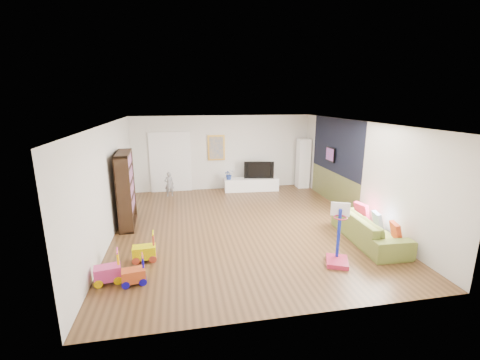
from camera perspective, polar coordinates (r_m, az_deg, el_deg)
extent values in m
cube|color=brown|center=(8.61, 0.50, -8.09)|extent=(6.50, 7.50, 0.00)
cube|color=white|center=(7.99, 0.54, 10.14)|extent=(6.50, 7.50, 0.00)
cube|color=silver|center=(11.83, -3.04, 4.85)|extent=(6.50, 0.00, 2.70)
cube|color=silver|center=(4.76, 9.50, -9.74)|extent=(6.50, 0.00, 2.70)
cube|color=silver|center=(8.22, -22.29, -0.35)|extent=(0.00, 7.50, 2.70)
cube|color=white|center=(9.37, 20.41, 1.50)|extent=(0.00, 7.50, 2.70)
cube|color=black|center=(10.48, 16.67, 5.84)|extent=(0.01, 3.20, 1.70)
cube|color=brown|center=(10.75, 16.17, -1.29)|extent=(0.01, 3.20, 1.00)
cube|color=white|center=(11.74, -12.23, 2.99)|extent=(1.45, 0.06, 2.10)
cube|color=gold|center=(11.73, -4.24, 5.74)|extent=(0.62, 0.06, 0.92)
cube|color=#7F3F8C|center=(10.67, 15.76, 4.41)|extent=(0.04, 0.56, 0.46)
cube|color=white|center=(11.76, 2.03, -0.78)|extent=(1.99, 0.62, 0.46)
cube|color=white|center=(12.29, 11.14, 2.92)|extent=(0.45, 0.45, 1.84)
cube|color=black|center=(8.87, -19.63, -1.60)|extent=(0.43, 1.36, 1.96)
imported|color=olive|center=(8.18, 21.95, -7.96)|extent=(0.95, 2.25, 0.65)
cube|color=#AA2242|center=(6.78, 17.23, -9.35)|extent=(0.61, 0.65, 1.26)
cube|color=#DDDA00|center=(7.01, -16.72, -11.38)|extent=(0.48, 0.31, 0.62)
cube|color=#CB4F22|center=(6.29, -18.45, -15.00)|extent=(0.45, 0.31, 0.55)
cube|color=#D1337C|center=(6.48, -22.56, -14.17)|extent=(0.50, 0.36, 0.61)
imported|color=gray|center=(11.27, -12.48, -0.73)|extent=(0.32, 0.22, 0.86)
imported|color=black|center=(11.74, 3.36, 1.89)|extent=(1.09, 0.35, 0.62)
imported|color=navy|center=(11.51, -1.98, 1.02)|extent=(0.41, 0.38, 0.37)
cube|color=#B83917|center=(7.74, 25.96, -8.15)|extent=(0.18, 0.38, 0.37)
cube|color=silver|center=(8.25, 23.24, -6.51)|extent=(0.16, 0.37, 0.36)
cube|color=#C3204F|center=(8.73, 20.80, -5.15)|extent=(0.20, 0.42, 0.41)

